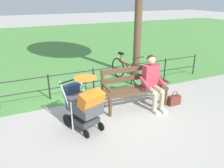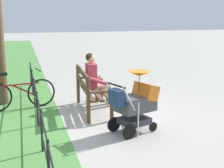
% 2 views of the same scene
% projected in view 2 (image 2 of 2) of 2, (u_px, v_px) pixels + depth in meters
% --- Properties ---
extents(ground_plane, '(60.00, 60.00, 0.00)m').
position_uv_depth(ground_plane, '(102.00, 120.00, 6.63)').
color(ground_plane, '#ADA89E').
extents(park_bench, '(1.62, 0.66, 0.96)m').
position_uv_depth(park_bench, '(90.00, 89.00, 7.07)').
color(park_bench, brown).
rests_on(park_bench, ground).
extents(person_on_bench, '(0.55, 0.74, 1.28)m').
position_uv_depth(person_on_bench, '(96.00, 78.00, 7.46)').
color(person_on_bench, tan).
rests_on(person_on_bench, ground).
extents(stroller, '(0.75, 0.99, 1.15)m').
position_uv_depth(stroller, '(136.00, 101.00, 5.85)').
color(stroller, black).
rests_on(stroller, ground).
extents(handbag, '(0.32, 0.14, 0.37)m').
position_uv_depth(handbag, '(99.00, 94.00, 8.16)').
color(handbag, brown).
rests_on(handbag, ground).
extents(park_fence, '(7.43, 0.04, 0.70)m').
position_uv_depth(park_fence, '(37.00, 102.00, 6.44)').
color(park_fence, black).
rests_on(park_fence, ground).
extents(bicycle, '(0.49, 1.63, 0.89)m').
position_uv_depth(bicycle, '(20.00, 94.00, 7.30)').
color(bicycle, black).
rests_on(bicycle, ground).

